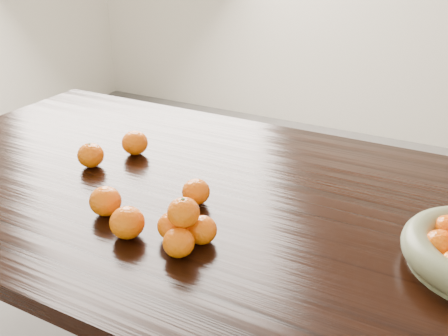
% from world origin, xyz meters
% --- Properties ---
extents(dining_table, '(2.00, 1.00, 0.75)m').
position_xyz_m(dining_table, '(0.00, 0.00, 0.66)').
color(dining_table, black).
rests_on(dining_table, ground).
extents(orange_pyramid, '(0.12, 0.12, 0.11)m').
position_xyz_m(orange_pyramid, '(-0.01, -0.23, 0.79)').
color(orange_pyramid, orange).
rests_on(orange_pyramid, dining_table).
extents(loose_orange_0, '(0.07, 0.07, 0.07)m').
position_xyz_m(loose_orange_0, '(-0.43, -0.03, 0.78)').
color(loose_orange_0, orange).
rests_on(loose_orange_0, dining_table).
extents(loose_orange_1, '(0.07, 0.07, 0.07)m').
position_xyz_m(loose_orange_1, '(-0.23, -0.21, 0.78)').
color(loose_orange_1, orange).
rests_on(loose_orange_1, dining_table).
extents(loose_orange_2, '(0.07, 0.07, 0.07)m').
position_xyz_m(loose_orange_2, '(-0.13, -0.26, 0.78)').
color(loose_orange_2, orange).
rests_on(loose_orange_2, dining_table).
extents(loose_orange_3, '(0.07, 0.07, 0.07)m').
position_xyz_m(loose_orange_3, '(-0.38, 0.09, 0.78)').
color(loose_orange_3, orange).
rests_on(loose_orange_3, dining_table).
extents(loose_orange_4, '(0.07, 0.07, 0.06)m').
position_xyz_m(loose_orange_4, '(-0.08, -0.07, 0.78)').
color(loose_orange_4, orange).
rests_on(loose_orange_4, dining_table).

